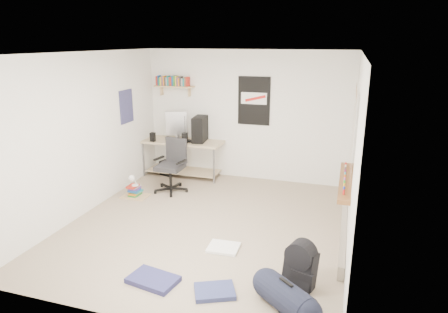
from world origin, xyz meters
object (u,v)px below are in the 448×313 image
(office_chair, at_px, (170,166))
(backpack, at_px, (300,270))
(duffel_bag, at_px, (285,298))
(book_stack, at_px, (135,188))
(desk, at_px, (184,158))

(office_chair, distance_m, backpack, 3.47)
(duffel_bag, relative_size, book_stack, 1.51)
(book_stack, bearing_deg, backpack, -30.31)
(desk, xyz_separation_m, backpack, (2.75, -3.16, -0.16))
(book_stack, bearing_deg, desk, 75.03)
(backpack, relative_size, duffel_bag, 0.73)
(book_stack, bearing_deg, office_chair, 41.42)
(duffel_bag, distance_m, book_stack, 3.79)
(duffel_bag, height_order, book_stack, duffel_bag)
(office_chair, bearing_deg, backpack, -29.48)
(backpack, height_order, duffel_bag, duffel_bag)
(backpack, xyz_separation_m, duffel_bag, (-0.09, -0.47, -0.06))
(desk, xyz_separation_m, office_chair, (0.13, -0.91, 0.12))
(desk, relative_size, duffel_bag, 2.65)
(desk, relative_size, office_chair, 1.68)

